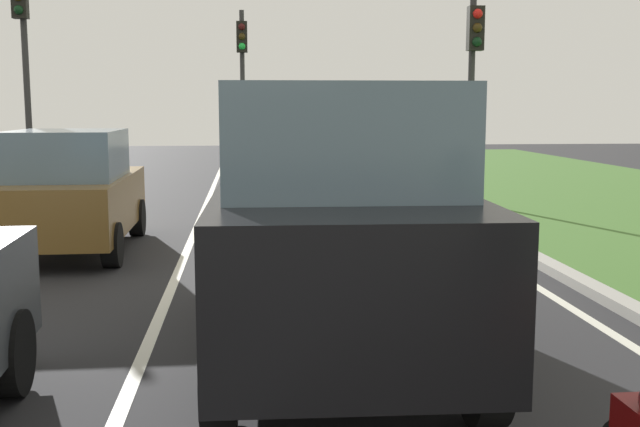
# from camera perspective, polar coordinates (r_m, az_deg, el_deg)

# --- Properties ---
(ground_plane) EXTENTS (60.00, 60.00, 0.00)m
(ground_plane) POSITION_cam_1_polar(r_m,az_deg,el_deg) (11.78, -6.39, -2.38)
(ground_plane) COLOR #262628
(lane_line_center) EXTENTS (0.12, 32.00, 0.01)m
(lane_line_center) POSITION_cam_1_polar(r_m,az_deg,el_deg) (11.81, -9.79, -2.40)
(lane_line_center) COLOR silver
(lane_line_center) RESTS_ON ground
(lane_line_right_edge) EXTENTS (0.12, 32.00, 0.01)m
(lane_line_right_edge) POSITION_cam_1_polar(r_m,az_deg,el_deg) (12.25, 10.71, -2.05)
(lane_line_right_edge) COLOR silver
(lane_line_right_edge) RESTS_ON ground
(curb_right) EXTENTS (0.24, 48.00, 0.12)m
(curb_right) POSITION_cam_1_polar(r_m,az_deg,el_deg) (12.39, 12.94, -1.73)
(curb_right) COLOR #9E9B93
(curb_right) RESTS_ON ground
(car_suv_ahead) EXTENTS (2.06, 4.54, 2.28)m
(car_suv_ahead) POSITION_cam_1_polar(r_m,az_deg,el_deg) (6.38, 1.01, -0.56)
(car_suv_ahead) COLOR black
(car_suv_ahead) RESTS_ON ground
(car_hatchback_far) EXTENTS (1.76, 3.72, 1.78)m
(car_hatchback_far) POSITION_cam_1_polar(r_m,az_deg,el_deg) (11.66, -18.13, 1.55)
(car_hatchback_far) COLOR brown
(car_hatchback_far) RESTS_ON ground
(traffic_light_near_right) EXTENTS (0.32, 0.50, 4.44)m
(traffic_light_near_right) POSITION_cam_1_polar(r_m,az_deg,el_deg) (16.49, 11.40, 10.91)
(traffic_light_near_right) COLOR #2D2D2D
(traffic_light_near_right) RESTS_ON ground
(traffic_light_overhead_left) EXTENTS (0.32, 0.50, 5.17)m
(traffic_light_overhead_left) POSITION_cam_1_polar(r_m,az_deg,el_deg) (18.26, -21.32, 11.76)
(traffic_light_overhead_left) COLOR #2D2D2D
(traffic_light_overhead_left) RESTS_ON ground
(traffic_light_far_median) EXTENTS (0.32, 0.50, 4.94)m
(traffic_light_far_median) POSITION_cam_1_polar(r_m,az_deg,el_deg) (23.19, -5.83, 10.89)
(traffic_light_far_median) COLOR #2D2D2D
(traffic_light_far_median) RESTS_ON ground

